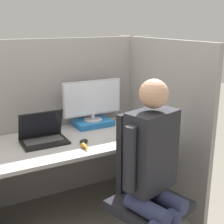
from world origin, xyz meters
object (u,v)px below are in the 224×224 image
at_px(laptop, 43,136).
at_px(office_chair, 145,185).
at_px(stapler, 136,120).
at_px(person, 154,165).
at_px(monitor, 92,99).
at_px(carrot_toy, 86,147).
at_px(paper_box, 93,123).

xyz_separation_m(laptop, office_chair, (0.52, -0.73, -0.22)).
height_order(stapler, person, person).
xyz_separation_m(monitor, carrot_toy, (-0.30, -0.51, -0.24)).
relative_size(carrot_toy, person, 0.10).
distance_m(monitor, office_chair, 1.03).
bearing_deg(laptop, stapler, 4.88).
bearing_deg(office_chair, stapler, 61.61).
distance_m(paper_box, monitor, 0.23).
bearing_deg(office_chair, laptop, 125.57).
bearing_deg(paper_box, stapler, -15.18).
xyz_separation_m(paper_box, person, (-0.06, -1.08, 0.03)).
bearing_deg(monitor, laptop, -160.01).
bearing_deg(stapler, person, -116.42).
relative_size(stapler, office_chair, 0.13).
height_order(carrot_toy, person, person).
relative_size(monitor, person, 0.44).
bearing_deg(laptop, office_chair, -54.43).
distance_m(carrot_toy, person, 0.63).
height_order(paper_box, monitor, monitor).
distance_m(monitor, person, 1.11).
bearing_deg(carrot_toy, laptop, 128.40).
height_order(monitor, laptop, monitor).
xyz_separation_m(paper_box, monitor, (0.00, 0.00, 0.23)).
relative_size(monitor, office_chair, 0.55).
xyz_separation_m(stapler, carrot_toy, (-0.72, -0.39, -0.01)).
bearing_deg(stapler, carrot_toy, -151.35).
xyz_separation_m(laptop, person, (0.48, -0.89, 0.01)).
bearing_deg(office_chair, person, -105.17).
bearing_deg(office_chair, paper_box, 88.63).
relative_size(monitor, carrot_toy, 4.41).
bearing_deg(paper_box, office_chair, -91.37).
height_order(stapler, carrot_toy, stapler).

